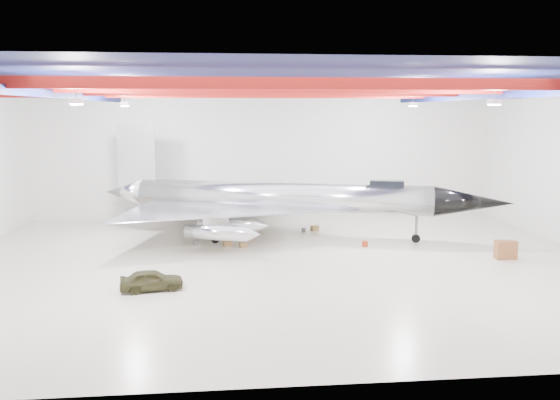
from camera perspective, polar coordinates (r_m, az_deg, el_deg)
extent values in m
plane|color=beige|center=(33.61, 0.09, -6.66)|extent=(40.00, 40.00, 0.00)
plane|color=silver|center=(47.40, -1.67, 4.81)|extent=(40.00, 0.00, 40.00)
plane|color=#0A0F38|center=(32.34, 0.09, 12.42)|extent=(40.00, 40.00, 0.00)
cube|color=maroon|center=(23.38, 2.28, 12.08)|extent=(39.50, 0.25, 0.50)
cube|color=maroon|center=(29.33, 0.67, 11.55)|extent=(39.50, 0.25, 0.50)
cube|color=maroon|center=(35.30, -0.39, 11.19)|extent=(39.50, 0.25, 0.50)
cube|color=maroon|center=(41.27, -1.14, 10.93)|extent=(39.50, 0.25, 0.50)
cube|color=#0B1347|center=(33.35, -21.24, 10.15)|extent=(0.25, 29.50, 0.40)
cube|color=#0B1347|center=(35.53, 20.06, 10.14)|extent=(0.25, 29.50, 0.40)
cube|color=silver|center=(27.03, -20.50, 9.66)|extent=(0.55, 0.55, 0.25)
cube|color=silver|center=(29.25, 21.51, 9.54)|extent=(0.55, 0.55, 0.25)
cube|color=silver|center=(38.76, -15.91, 9.64)|extent=(0.55, 0.55, 0.25)
cube|color=silver|center=(40.34, 13.73, 9.71)|extent=(0.55, 0.55, 0.25)
cylinder|color=silver|center=(39.89, 0.20, 0.33)|extent=(21.23, 7.92, 2.15)
cone|color=black|center=(39.80, 19.56, -0.24)|extent=(5.75, 3.53, 2.15)
cone|color=silver|center=(43.76, -15.91, 0.77)|extent=(3.68, 2.94, 2.15)
cube|color=silver|center=(42.98, -14.79, 4.42)|extent=(2.92, 0.94, 4.83)
cube|color=black|center=(39.11, 11.09, 1.64)|extent=(2.50, 1.47, 0.54)
cylinder|color=silver|center=(35.28, -6.67, -3.43)|extent=(4.19, 2.04, 0.97)
cylinder|color=silver|center=(37.79, -5.48, -2.55)|extent=(4.19, 2.04, 0.97)
cylinder|color=silver|center=(43.90, -3.20, -0.84)|extent=(4.19, 2.04, 0.97)
cylinder|color=silver|center=(46.47, -2.42, -0.26)|extent=(4.19, 2.04, 0.97)
cylinder|color=#59595B|center=(39.75, 14.05, -2.98)|extent=(0.19, 0.19, 1.93)
cylinder|color=black|center=(39.89, 14.01, -3.92)|extent=(0.64, 0.39, 0.60)
cylinder|color=#59595B|center=(38.71, -6.78, -3.09)|extent=(0.19, 0.19, 1.93)
cylinder|color=black|center=(38.85, -6.77, -4.05)|extent=(0.64, 0.39, 0.60)
cylinder|color=#59595B|center=(43.75, -4.72, -1.60)|extent=(0.19, 0.19, 1.93)
cylinder|color=black|center=(43.88, -4.71, -2.46)|extent=(0.64, 0.39, 0.60)
imported|color=#333219|center=(29.46, -13.27, -8.14)|extent=(3.39, 1.79, 1.10)
cube|color=brown|center=(37.30, 22.51, -4.83)|extent=(1.32, 0.70, 1.18)
cube|color=olive|center=(37.89, -5.50, -4.56)|extent=(0.63, 0.57, 0.37)
cube|color=#A22C10|center=(40.17, -3.01, -3.73)|extent=(0.63, 0.57, 0.36)
cube|color=olive|center=(42.65, 3.65, -2.94)|extent=(0.68, 0.62, 0.39)
cube|color=#59595B|center=(38.56, -8.72, -4.46)|extent=(0.44, 0.40, 0.26)
cylinder|color=#A22C10|center=(38.14, 8.86, -4.54)|extent=(0.48, 0.48, 0.37)
cube|color=olive|center=(37.50, -3.85, -4.71)|extent=(0.57, 0.51, 0.34)
cylinder|color=#59595B|center=(42.15, 2.50, -3.13)|extent=(0.46, 0.46, 0.31)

